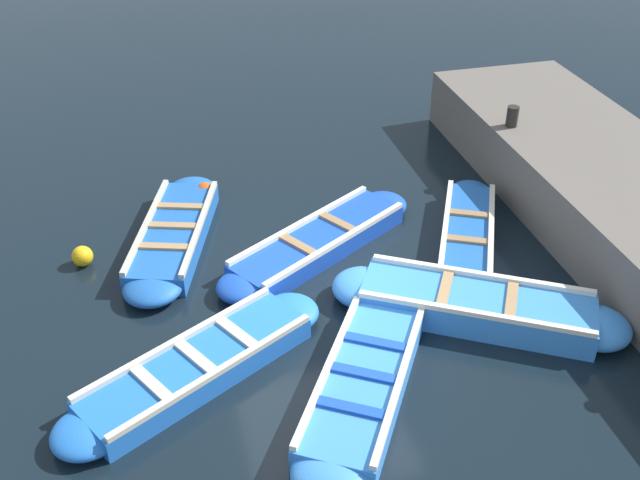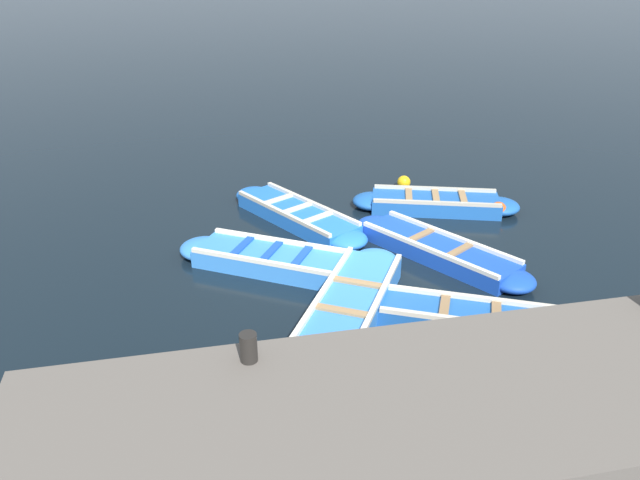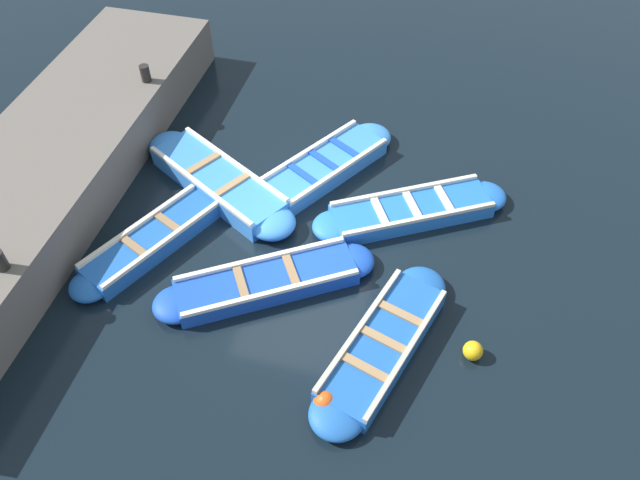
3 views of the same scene
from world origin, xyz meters
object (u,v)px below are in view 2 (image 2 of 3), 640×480
(boat_broadside, at_px, (271,260))
(boat_outer_right, at_px, (297,215))
(boat_drifting, at_px, (435,203))
(buoy_orange_near, at_px, (498,210))
(boat_outer_left, at_px, (350,308))
(bollard_mid_north, at_px, (248,347))
(buoy_yellow_far, at_px, (404,182))
(boat_mid_row, at_px, (469,319))
(boat_alongside, at_px, (438,250))

(boat_broadside, relative_size, boat_outer_right, 0.95)
(boat_broadside, relative_size, boat_drifting, 0.96)
(buoy_orange_near, bearing_deg, boat_outer_left, 127.86)
(boat_outer_left, bearing_deg, buoy_orange_near, -52.14)
(boat_outer_right, xyz_separation_m, boat_drifting, (-0.00, -3.01, 0.00))
(boat_outer_right, xyz_separation_m, bollard_mid_north, (-5.83, 1.55, 1.04))
(boat_drifting, distance_m, buoy_yellow_far, 1.39)
(boat_mid_row, bearing_deg, boat_broadside, 46.71)
(boat_mid_row, relative_size, buoy_yellow_far, 10.80)
(boat_drifting, distance_m, boat_outer_left, 4.69)
(boat_drifting, height_order, buoy_yellow_far, boat_drifting)
(boat_broadside, bearing_deg, boat_outer_right, -22.92)
(buoy_yellow_far, bearing_deg, boat_outer_right, 116.20)
(boat_outer_right, distance_m, boat_mid_row, 4.73)
(boat_mid_row, bearing_deg, boat_alongside, -10.15)
(boat_broadside, relative_size, buoy_orange_near, 10.25)
(boat_outer_left, relative_size, bollard_mid_north, 10.99)
(boat_mid_row, bearing_deg, buoy_yellow_far, -9.11)
(boat_alongside, distance_m, buoy_yellow_far, 3.51)
(boat_broadside, bearing_deg, bollard_mid_north, 169.06)
(boat_broadside, xyz_separation_m, boat_mid_row, (-2.49, -2.64, -0.00))
(boat_mid_row, xyz_separation_m, buoy_orange_near, (3.72, -2.31, 0.01))
(boat_drifting, height_order, boat_mid_row, boat_mid_row)
(boat_outer_left, bearing_deg, boat_mid_row, -110.19)
(boat_outer_left, xyz_separation_m, bollard_mid_north, (-2.10, 1.73, 1.00))
(boat_alongside, bearing_deg, boat_broadside, 85.43)
(boat_alongside, height_order, buoy_orange_near, boat_alongside)
(boat_mid_row, bearing_deg, bollard_mid_north, 113.47)
(boat_alongside, bearing_deg, boat_drifting, -19.79)
(boat_outer_right, relative_size, boat_alongside, 1.01)
(boat_drifting, bearing_deg, bollard_mid_north, 141.93)
(boat_drifting, relative_size, buoy_yellow_far, 11.73)
(boat_alongside, height_order, bollard_mid_north, bollard_mid_north)
(boat_outer_right, bearing_deg, buoy_yellow_far, -63.80)
(bollard_mid_north, bearing_deg, boat_mid_row, -66.53)
(boat_alongside, height_order, buoy_yellow_far, boat_alongside)
(boat_alongside, bearing_deg, buoy_orange_near, -52.30)
(boat_outer_left, bearing_deg, boat_drifting, -37.26)
(bollard_mid_north, xyz_separation_m, buoy_yellow_far, (7.20, -4.33, -1.04))
(boat_mid_row, xyz_separation_m, bollard_mid_north, (-1.48, 3.41, 1.04))
(boat_drifting, xyz_separation_m, boat_outer_left, (-3.73, 2.84, 0.04))
(boat_mid_row, distance_m, buoy_yellow_far, 5.79)
(boat_drifting, bearing_deg, boat_outer_right, 89.99)
(boat_outer_right, relative_size, buoy_orange_near, 10.82)
(boat_drifting, bearing_deg, boat_mid_row, 165.07)
(boat_outer_left, xyz_separation_m, boat_alongside, (1.63, -2.08, -0.05))
(boat_alongside, relative_size, bollard_mid_north, 10.43)
(boat_outer_right, height_order, boat_mid_row, boat_mid_row)
(boat_outer_right, relative_size, bollard_mid_north, 10.55)
(boat_outer_right, bearing_deg, buoy_orange_near, -98.64)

